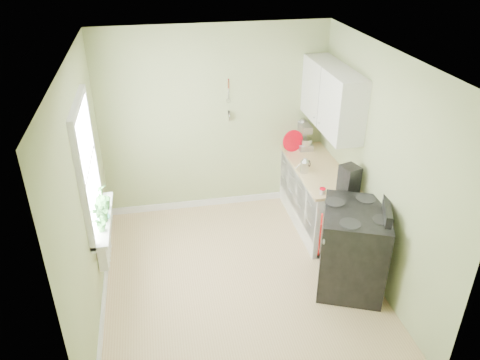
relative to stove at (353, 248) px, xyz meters
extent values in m
cube|color=tan|center=(-1.28, 0.31, -0.53)|extent=(3.20, 3.60, 0.02)
cube|color=white|center=(-1.28, 0.31, 2.19)|extent=(3.20, 3.60, 0.02)
cube|color=#A7B37A|center=(-1.28, 2.12, 0.83)|extent=(3.20, 0.02, 2.70)
cube|color=#A7B37A|center=(-2.89, 0.31, 0.83)|extent=(0.02, 3.60, 2.70)
cube|color=#A7B37A|center=(0.33, 0.31, 0.83)|extent=(0.02, 3.60, 2.70)
cube|color=white|center=(0.02, 1.31, -0.09)|extent=(0.60, 1.60, 0.87)
cube|color=beige|center=(0.01, 1.31, 0.37)|extent=(0.64, 1.60, 0.04)
cube|color=white|center=(0.15, 1.41, 1.33)|extent=(0.35, 1.40, 0.80)
cube|color=white|center=(-2.87, 0.61, 1.03)|extent=(0.02, 1.00, 1.30)
cube|color=white|center=(-2.85, 0.61, 1.71)|extent=(0.06, 1.14, 0.07)
cube|color=white|center=(-2.85, 0.61, 0.34)|extent=(0.06, 1.14, 0.07)
cube|color=white|center=(-2.85, 0.61, 1.03)|extent=(0.04, 1.00, 0.04)
cube|color=white|center=(-2.79, 0.61, 0.36)|extent=(0.18, 1.14, 0.04)
cube|color=white|center=(-2.82, 0.56, 0.03)|extent=(0.12, 0.50, 0.35)
cylinder|color=beige|center=(-1.08, 2.09, 1.36)|extent=(0.02, 0.02, 0.10)
cylinder|color=silver|center=(-1.08, 2.09, 1.24)|extent=(0.01, 0.01, 0.16)
cylinder|color=silver|center=(-1.08, 2.09, 0.90)|extent=(0.01, 0.14, 0.14)
cube|color=black|center=(0.00, 0.00, -0.02)|extent=(0.99, 1.05, 1.00)
cube|color=black|center=(0.00, 0.00, 0.49)|extent=(0.99, 1.05, 0.03)
cube|color=black|center=(0.32, 0.00, 0.56)|extent=(0.39, 0.80, 0.15)
cylinder|color=#B2B2B7|center=(-0.37, 0.00, 0.36)|extent=(0.29, 0.64, 0.02)
cube|color=red|center=(-0.37, 0.11, 0.16)|extent=(0.11, 0.23, 0.42)
cube|color=#B2B2B7|center=(0.01, 1.95, 0.43)|extent=(0.21, 0.31, 0.08)
cube|color=#B2B2B7|center=(0.01, 2.08, 0.57)|extent=(0.12, 0.08, 0.22)
cube|color=#B2B2B7|center=(0.01, 1.97, 0.70)|extent=(0.15, 0.31, 0.10)
sphere|color=#B2B2B7|center=(0.01, 2.08, 0.73)|extent=(0.12, 0.12, 0.12)
cylinder|color=silver|center=(0.01, 1.89, 0.49)|extent=(0.17, 0.17, 0.14)
cylinder|color=silver|center=(-0.23, 1.20, 0.47)|extent=(0.11, 0.11, 0.16)
cone|color=silver|center=(-0.23, 1.20, 0.57)|extent=(0.11, 0.11, 0.04)
cylinder|color=silver|center=(-0.31, 1.20, 0.49)|extent=(0.11, 0.04, 0.08)
cube|color=black|center=(0.14, 0.61, 0.56)|extent=(0.25, 0.27, 0.35)
cylinder|color=black|center=(0.11, 0.61, 0.46)|extent=(0.11, 0.11, 0.12)
cylinder|color=red|center=(-0.19, 1.87, 0.55)|extent=(0.32, 0.12, 0.32)
cylinder|color=beige|center=(-0.19, 0.61, 0.42)|extent=(0.07, 0.07, 0.07)
cylinder|color=red|center=(-0.19, 0.61, 0.46)|extent=(0.07, 0.07, 0.01)
imported|color=#2F6A2C|center=(-2.78, 0.33, 0.54)|extent=(0.21, 0.20, 0.33)
imported|color=#2F6A2C|center=(-2.78, 0.54, 0.53)|extent=(0.21, 0.21, 0.30)
imported|color=#2F6A2C|center=(-2.78, 0.80, 0.54)|extent=(0.23, 0.23, 0.32)
camera|label=1|loc=(-2.12, -4.01, 3.27)|focal=35.00mm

